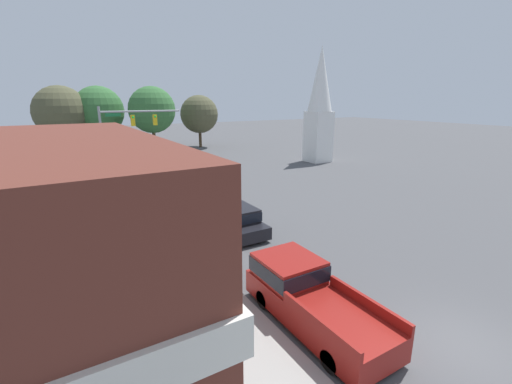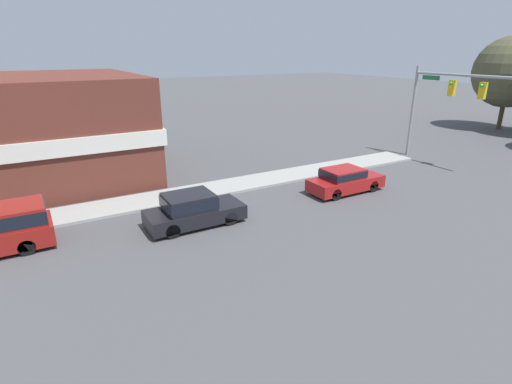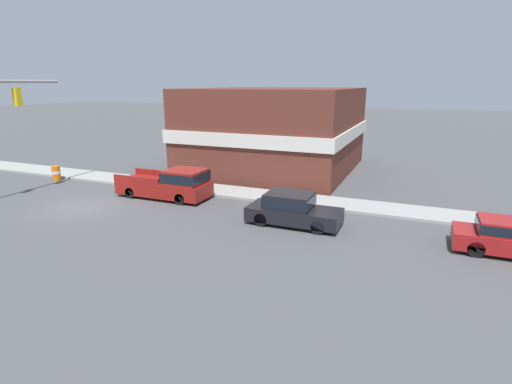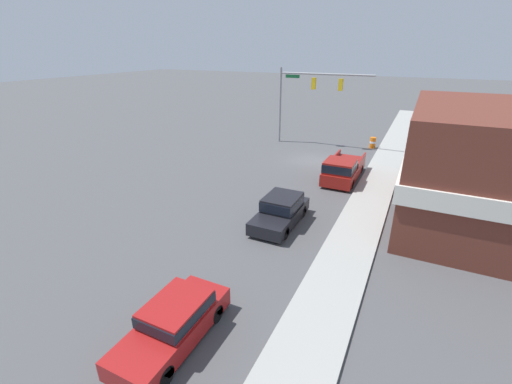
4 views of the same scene
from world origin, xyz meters
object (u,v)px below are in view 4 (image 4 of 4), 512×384
(car_lead, at_px, (281,210))
(pickup_truck_parked, at_px, (343,169))
(car_second_ahead, at_px, (174,322))
(construction_barrel, at_px, (373,143))

(car_lead, relative_size, pickup_truck_parked, 0.80)
(pickup_truck_parked, bearing_deg, car_lead, 79.00)
(car_second_ahead, distance_m, construction_barrel, 27.39)
(pickup_truck_parked, relative_size, construction_barrel, 5.40)
(pickup_truck_parked, xyz_separation_m, construction_barrel, (-0.65, -10.09, -0.37))
(car_lead, xyz_separation_m, car_second_ahead, (0.05, 9.19, -0.06))
(car_second_ahead, bearing_deg, construction_barrel, -94.73)
(car_second_ahead, bearing_deg, car_lead, -90.29)
(car_lead, bearing_deg, construction_barrel, -96.96)
(car_lead, relative_size, car_second_ahead, 1.01)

